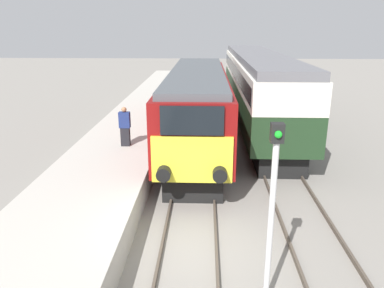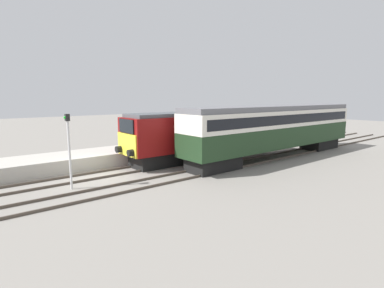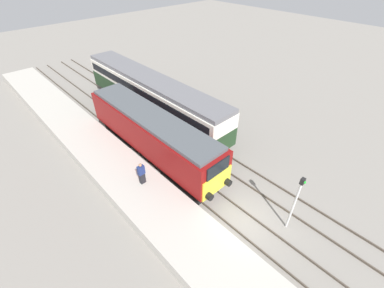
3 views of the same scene
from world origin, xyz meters
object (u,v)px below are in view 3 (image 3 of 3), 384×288
Objects in this scene: passenger_carriage at (151,94)px; person_on_platform at (142,173)px; signal_post at (296,200)px; locomotive at (152,133)px.

person_on_platform is at bearing -130.13° from passenger_carriage.
signal_post is at bearing -96.28° from passenger_carriage.
locomotive is at bearing -125.78° from passenger_carriage.
locomotive is 3.44× the size of signal_post.
passenger_carriage is 4.54× the size of signal_post.
person_on_platform is at bearing -136.55° from locomotive.
passenger_carriage reaches higher than locomotive.
signal_post reaches higher than locomotive.
signal_post is at bearing -60.27° from person_on_platform.
signal_post is (1.70, -10.72, 0.29)m from locomotive.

